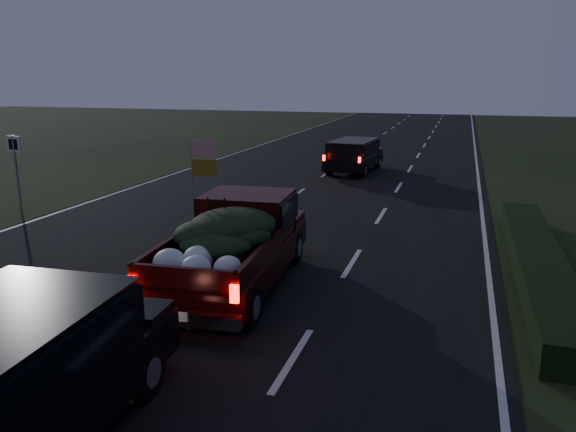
% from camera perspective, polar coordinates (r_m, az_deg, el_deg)
% --- Properties ---
extents(ground, '(120.00, 120.00, 0.00)m').
position_cam_1_polar(ground, '(12.71, -12.00, -6.69)').
color(ground, black).
rests_on(ground, ground).
extents(road_asphalt, '(14.00, 120.00, 0.02)m').
position_cam_1_polar(road_asphalt, '(12.71, -12.00, -6.65)').
color(road_asphalt, black).
rests_on(road_asphalt, ground).
extents(hedge_row, '(1.00, 10.00, 0.60)m').
position_cam_1_polar(hedge_row, '(14.07, 24.03, -4.30)').
color(hedge_row, black).
rests_on(hedge_row, ground).
extents(route_sign, '(0.55, 0.08, 2.50)m').
position_cam_1_polar(route_sign, '(21.24, -25.96, 5.12)').
color(route_sign, gray).
rests_on(route_sign, ground).
extents(pickup_truck, '(2.42, 5.49, 2.81)m').
position_cam_1_polar(pickup_truck, '(12.04, -5.41, -2.32)').
color(pickup_truck, black).
rests_on(pickup_truck, ground).
extents(lead_suv, '(2.16, 4.47, 1.25)m').
position_cam_1_polar(lead_suv, '(26.77, 6.72, 6.44)').
color(lead_suv, black).
rests_on(lead_suv, ground).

